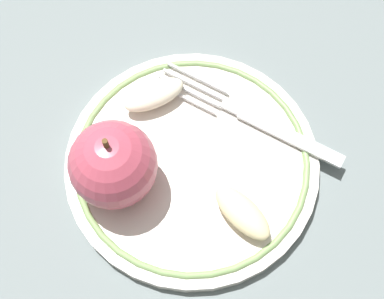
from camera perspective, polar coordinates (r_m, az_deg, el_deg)
ground_plane at (r=0.48m, az=-1.81°, el=-0.95°), size 2.00×2.00×0.00m
plate at (r=0.47m, az=0.00°, el=-1.37°), size 0.22×0.22×0.02m
apple_red_whole at (r=0.43m, az=-8.42°, el=-1.61°), size 0.07×0.07×0.08m
apple_slice_front at (r=0.44m, az=5.40°, el=-6.75°), size 0.06×0.06×0.02m
apple_slice_back at (r=0.48m, az=-4.08°, el=5.86°), size 0.05×0.06×0.02m
fork at (r=0.48m, az=6.62°, el=3.28°), size 0.10×0.17×0.00m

